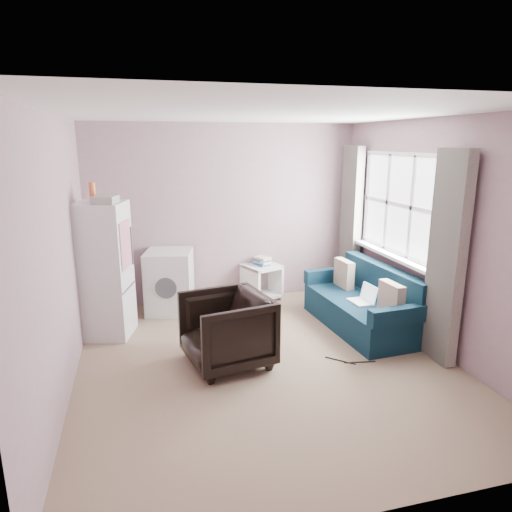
{
  "coord_description": "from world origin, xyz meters",
  "views": [
    {
      "loc": [
        -1.21,
        -4.2,
        2.25
      ],
      "look_at": [
        0.05,
        0.6,
        1.0
      ],
      "focal_mm": 32.0,
      "sensor_mm": 36.0,
      "label": 1
    }
  ],
  "objects_px": {
    "side_table": "(262,279)",
    "sofa": "(365,306)",
    "armchair": "(227,327)",
    "fridge": "(104,269)",
    "washing_machine": "(170,280)"
  },
  "relations": [
    {
      "from": "washing_machine",
      "to": "sofa",
      "type": "relative_size",
      "value": 0.48
    },
    {
      "from": "side_table",
      "to": "sofa",
      "type": "xyz_separation_m",
      "value": [
        0.95,
        -1.34,
        -0.02
      ]
    },
    {
      "from": "side_table",
      "to": "sofa",
      "type": "distance_m",
      "value": 1.65
    },
    {
      "from": "fridge",
      "to": "washing_machine",
      "type": "relative_size",
      "value": 2.15
    },
    {
      "from": "armchair",
      "to": "sofa",
      "type": "distance_m",
      "value": 1.92
    },
    {
      "from": "sofa",
      "to": "washing_machine",
      "type": "bearing_deg",
      "value": 149.07
    },
    {
      "from": "side_table",
      "to": "fridge",
      "type": "bearing_deg",
      "value": -159.89
    },
    {
      "from": "armchair",
      "to": "sofa",
      "type": "xyz_separation_m",
      "value": [
        1.84,
        0.53,
        -0.13
      ]
    },
    {
      "from": "fridge",
      "to": "side_table",
      "type": "bearing_deg",
      "value": 35.21
    },
    {
      "from": "fridge",
      "to": "sofa",
      "type": "xyz_separation_m",
      "value": [
        3.06,
        -0.57,
        -0.53
      ]
    },
    {
      "from": "armchair",
      "to": "fridge",
      "type": "xyz_separation_m",
      "value": [
        -1.22,
        1.1,
        0.39
      ]
    },
    {
      "from": "armchair",
      "to": "fridge",
      "type": "height_order",
      "value": "fridge"
    },
    {
      "from": "side_table",
      "to": "armchair",
      "type": "bearing_deg",
      "value": -115.38
    },
    {
      "from": "armchair",
      "to": "side_table",
      "type": "relative_size",
      "value": 1.31
    },
    {
      "from": "washing_machine",
      "to": "sofa",
      "type": "bearing_deg",
      "value": -13.71
    }
  ]
}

